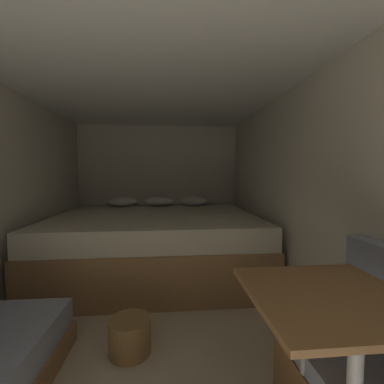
% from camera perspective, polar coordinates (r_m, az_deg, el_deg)
% --- Properties ---
extents(ground_plane, '(6.65, 6.65, 0.00)m').
position_cam_1_polar(ground_plane, '(2.36, -9.33, -28.19)').
color(ground_plane, beige).
extents(wall_back, '(2.69, 0.05, 2.05)m').
position_cam_1_polar(wall_back, '(4.35, -7.30, 0.94)').
color(wall_back, beige).
rests_on(wall_back, ground).
extents(wall_right, '(0.05, 4.65, 2.05)m').
position_cam_1_polar(wall_right, '(2.32, 24.97, -2.09)').
color(wall_right, beige).
rests_on(wall_right, ground).
extents(ceiling_slab, '(2.69, 4.65, 0.05)m').
position_cam_1_polar(ceiling_slab, '(2.16, -10.03, 26.21)').
color(ceiling_slab, white).
rests_on(ceiling_slab, wall_left).
extents(bed, '(2.47, 2.00, 0.90)m').
position_cam_1_polar(bed, '(3.40, -7.84, -10.94)').
color(bed, '#9E7247').
rests_on(bed, ground).
extents(dinette_table, '(0.62, 0.61, 0.78)m').
position_cam_1_polar(dinette_table, '(1.28, 27.95, -24.29)').
color(dinette_table, olive).
rests_on(dinette_table, ground).
extents(wicker_basket, '(0.29, 0.29, 0.24)m').
position_cam_1_polar(wicker_basket, '(2.12, -13.54, -28.50)').
color(wicker_basket, olive).
rests_on(wicker_basket, ground).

